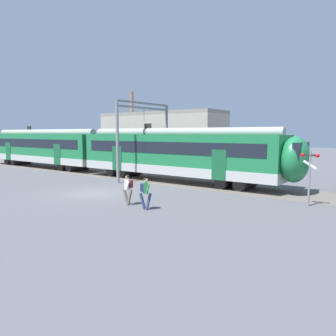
{
  "coord_description": "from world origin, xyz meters",
  "views": [
    {
      "loc": [
        16.51,
        -14.04,
        3.93
      ],
      "look_at": [
        3.44,
        3.31,
        1.6
      ],
      "focal_mm": 35.0,
      "sensor_mm": 36.0,
      "label": 1
    }
  ],
  "objects": [
    {
      "name": "track_bed",
      "position": [
        -10.05,
        7.35,
        0.01
      ],
      "size": [
        80.0,
        4.4,
        0.01
      ],
      "primitive_type": "cube",
      "color": "#605951",
      "rests_on": "ground"
    },
    {
      "name": "pedestrian_green",
      "position": [
        5.63,
        -1.55,
        0.99
      ],
      "size": [
        0.67,
        0.52,
        1.67
      ],
      "color": "navy",
      "rests_on": "ground"
    },
    {
      "name": "background_building",
      "position": [
        -8.23,
        17.35,
        3.21
      ],
      "size": [
        15.91,
        5.0,
        9.2
      ],
      "color": "#B2A899",
      "rests_on": "ground"
    },
    {
      "name": "crossing_signal",
      "position": [
        12.12,
        4.37,
        2.01
      ],
      "size": [
        0.96,
        0.21,
        3.0
      ],
      "color": "gray",
      "rests_on": "ground"
    },
    {
      "name": "ground_plane",
      "position": [
        0.0,
        0.0,
        0.0
      ],
      "size": [
        160.0,
        160.0,
        0.0
      ],
      "primitive_type": "plane",
      "color": "#515156"
    },
    {
      "name": "catenary_gantry",
      "position": [
        -2.17,
        7.35,
        4.31
      ],
      "size": [
        0.24,
        6.64,
        6.53
      ],
      "color": "gray",
      "rests_on": "ground"
    },
    {
      "name": "pedestrian_white",
      "position": [
        4.14,
        -1.25,
        0.99
      ],
      "size": [
        0.71,
        0.52,
        1.67
      ],
      "color": "#6B6051",
      "rests_on": "ground"
    },
    {
      "name": "commuter_train",
      "position": [
        -7.57,
        7.35,
        2.25
      ],
      "size": [
        38.05,
        3.07,
        4.73
      ],
      "color": "#B7B7B2",
      "rests_on": "ground"
    }
  ]
}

